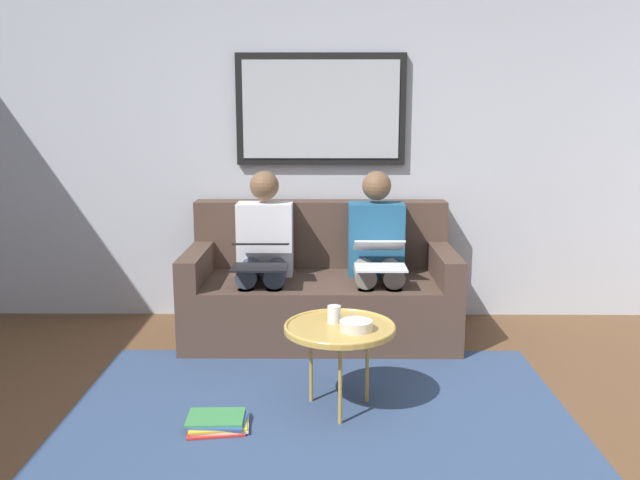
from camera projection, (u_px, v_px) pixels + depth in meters
wall_rear at (321, 144)px, 4.90m from camera, size 6.00×0.12×2.60m
area_rug at (319, 412)px, 3.43m from camera, size 2.60×1.80×0.01m
couch at (320, 290)px, 4.62m from camera, size 1.82×0.90×0.90m
framed_mirror at (321, 110)px, 4.76m from camera, size 1.22×0.05×0.79m
coffee_table at (340, 329)px, 3.40m from camera, size 0.58×0.58×0.47m
cup at (334, 314)px, 3.44m from camera, size 0.07×0.07×0.09m
bowl at (356, 325)px, 3.32m from camera, size 0.17×0.17×0.05m
person_left at (377, 250)px, 4.49m from camera, size 0.38×0.58×1.14m
laptop_white at (380, 255)px, 4.26m from camera, size 0.33×0.38×0.17m
person_right at (264, 250)px, 4.49m from camera, size 0.38×0.58×1.14m
laptop_black at (261, 254)px, 4.25m from camera, size 0.35×0.38×0.16m
magazine_stack at (218, 422)px, 3.26m from camera, size 0.32×0.26×0.05m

